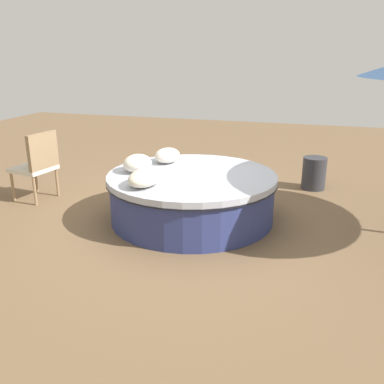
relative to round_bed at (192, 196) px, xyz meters
name	(u,v)px	position (x,y,z in m)	size (l,w,h in m)	color
ground_plane	(192,218)	(0.00, 0.00, -0.30)	(16.00, 16.00, 0.00)	brown
round_bed	(192,196)	(0.00, 0.00, 0.00)	(2.12, 2.12, 0.59)	navy
throw_pillow_0	(167,155)	(0.45, 0.49, 0.39)	(0.43, 0.33, 0.20)	silver
throw_pillow_1	(137,163)	(-0.09, 0.69, 0.40)	(0.42, 0.34, 0.22)	silver
throw_pillow_2	(145,177)	(-0.59, 0.37, 0.38)	(0.56, 0.36, 0.18)	beige
patio_chair	(38,162)	(0.08, 2.30, 0.26)	(0.59, 0.58, 0.98)	#997A56
side_table	(314,173)	(1.74, -1.45, -0.06)	(0.36, 0.36, 0.50)	#333338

